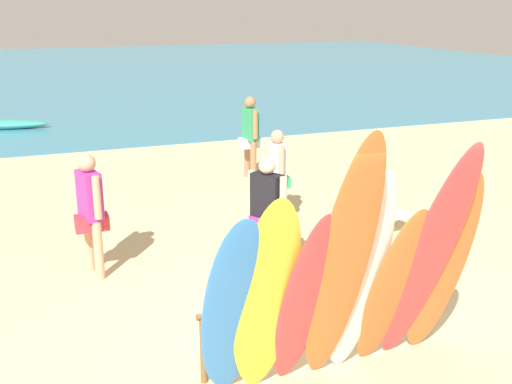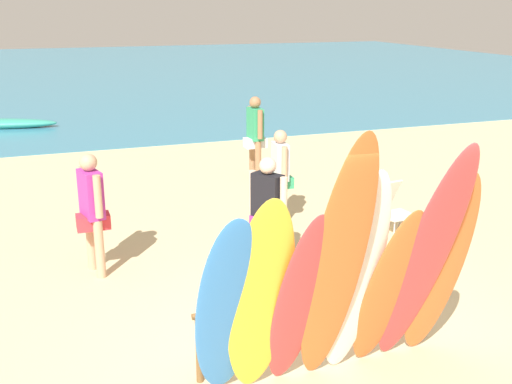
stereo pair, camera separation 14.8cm
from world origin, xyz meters
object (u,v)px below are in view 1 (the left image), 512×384
Objects in this scene: surfboard_red_2 at (303,304)px; beachgoer_by_water at (91,207)px; surfboard_blue_0 at (234,312)px; surfboard_orange_3 at (341,270)px; surfboard_white_4 at (360,278)px; beachgoer_near_rack at (277,170)px; surfboard_orange_7 at (443,266)px; surfboard_rack at (320,308)px; beachgoer_strolling at (267,208)px; surfboard_red_6 at (427,260)px; beachgoer_photographing at (250,132)px; beach_chair_red at (387,203)px; surfboard_yellow_1 at (266,302)px; surfboard_orange_5 at (391,290)px.

surfboard_red_2 reaches higher than beachgoer_by_water.
surfboard_orange_3 reaches higher than surfboard_blue_0.
surfboard_blue_0 is 1.22m from surfboard_white_4.
beachgoer_by_water is (-3.13, -1.05, 0.05)m from beachgoer_near_rack.
surfboard_orange_3 is 1.32m from surfboard_orange_7.
surfboard_rack is 2.19m from beachgoer_strolling.
surfboard_rack is at bearing 156.63° from surfboard_orange_7.
surfboard_red_6 is (1.89, -0.14, 0.26)m from surfboard_blue_0.
beach_chair_red is at bearing -165.06° from beachgoer_photographing.
surfboard_white_4 is at bearing -134.00° from beach_chair_red.
surfboard_red_2 is 1.31× the size of beachgoer_near_rack.
surfboard_red_2 is 2.63× the size of beach_chair_red.
surfboard_red_2 is 7.63m from beachgoer_photographing.
beachgoer_strolling is 0.97× the size of beachgoer_by_water.
beachgoer_strolling is (-0.82, 2.65, -0.13)m from surfboard_orange_7.
surfboard_yellow_1 is at bearing 162.37° from beachgoer_near_rack.
beachgoer_strolling is at bearing -166.82° from beach_chair_red.
surfboard_blue_0 is 1.59m from surfboard_orange_5.
beach_chair_red is at bearing 57.44° from surfboard_orange_3.
beachgoer_near_rack is at bearing 73.54° from surfboard_rack.
surfboard_rack is at bearing -38.47° from beachgoer_strolling.
surfboard_orange_3 is at bearing -168.17° from surfboard_orange_7.
surfboard_red_2 is at bearing -128.86° from surfboard_rack.
surfboard_orange_3 is at bearing -166.37° from surfboard_orange_5.
surfboard_white_4 reaches higher than beachgoer_by_water.
beachgoer_near_rack is at bearing 167.32° from beachgoer_photographing.
surfboard_red_2 is 1.05× the size of surfboard_orange_5.
beachgoer_near_rack is at bearing 79.02° from surfboard_orange_3.
surfboard_red_6 is at bearing 171.12° from beachgoer_photographing.
beach_chair_red is (2.53, 0.98, -0.53)m from beachgoer_strolling.
surfboard_red_6 is at bearing -23.33° from surfboard_orange_5.
surfboard_orange_7 is (1.55, 0.07, 0.09)m from surfboard_red_2.
surfboard_yellow_1 is (0.28, -0.06, 0.07)m from surfboard_blue_0.
surfboard_orange_7 is (1.09, -0.51, 0.51)m from surfboard_rack.
surfboard_orange_7 is at bearing -175.13° from beachgoer_near_rack.
beachgoer_by_water is (-1.95, 2.95, 0.41)m from surfboard_rack.
surfboard_yellow_1 is 0.99× the size of surfboard_orange_7.
beachgoer_near_rack is at bearing 78.04° from surfboard_orange_5.
surfboard_orange_3 is 1.08× the size of surfboard_red_6.
surfboard_orange_7 is at bearing -0.51° from surfboard_orange_5.
surfboard_red_6 is (0.31, -0.11, 0.31)m from surfboard_orange_5.
beachgoer_by_water is at bearing 132.92° from surfboard_orange_7.
beachgoer_strolling is (1.09, 2.71, -0.12)m from surfboard_yellow_1.
surfboard_blue_0 is at bearing 159.20° from beachgoer_near_rack.
surfboard_white_4 is at bearing -1.24° from surfboard_blue_0.
surfboard_red_2 reaches higher than beach_chair_red.
surfboard_orange_3 is (-0.18, -0.74, 0.78)m from surfboard_rack.
surfboard_rack is at bearing 47.62° from surfboard_red_2.
beachgoer_near_rack is at bearing -85.91° from beachgoer_by_water.
beachgoer_by_water reaches higher than beachgoer_strolling.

